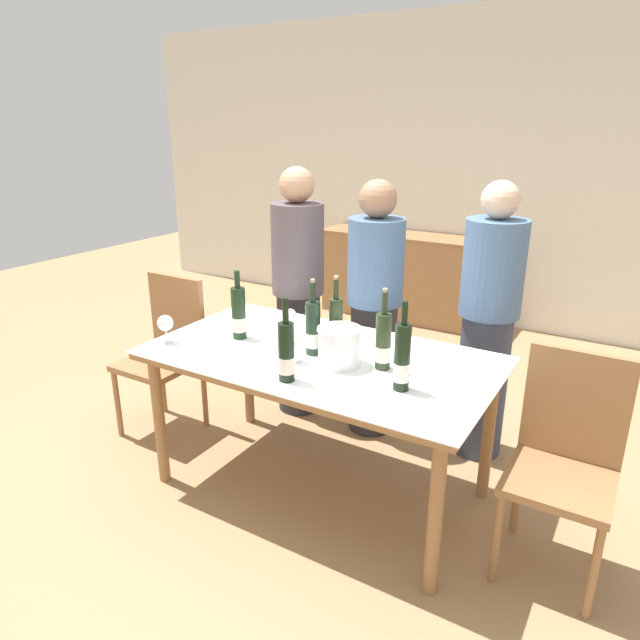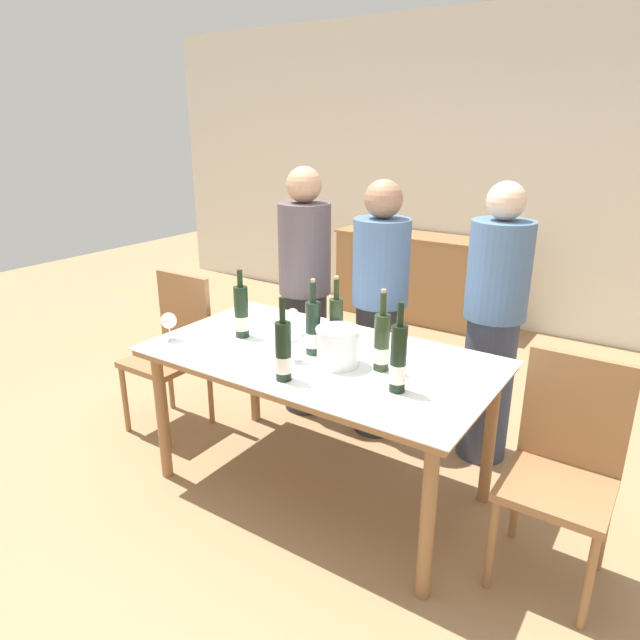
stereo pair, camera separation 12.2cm
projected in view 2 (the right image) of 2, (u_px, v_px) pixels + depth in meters
name	position (u px, v px, depth m)	size (l,w,h in m)	color
ground_plane	(320.00, 487.00, 3.06)	(12.00, 12.00, 0.00)	#A37F56
back_wall	(517.00, 175.00, 5.05)	(8.00, 0.10, 2.80)	silver
sideboard_cabinet	(417.00, 277.00, 5.55)	(1.65, 0.46, 0.83)	#996B42
dining_table	(320.00, 368.00, 2.83)	(1.71, 0.95, 0.77)	#996B42
ice_bucket	(338.00, 345.00, 2.65)	(0.21, 0.21, 0.18)	white
wine_bottle_0	(313.00, 329.00, 2.77)	(0.08, 0.08, 0.38)	#1E3323
wine_bottle_1	(241.00, 313.00, 3.00)	(0.08, 0.08, 0.36)	black
wine_bottle_2	(398.00, 360.00, 2.38)	(0.07, 0.07, 0.40)	black
wine_bottle_3	(283.00, 352.00, 2.49)	(0.07, 0.07, 0.38)	black
wine_bottle_4	(382.00, 343.00, 2.59)	(0.07, 0.07, 0.39)	#28381E
wine_bottle_5	(336.00, 327.00, 2.79)	(0.07, 0.07, 0.39)	#28381E
wine_glass_0	(169.00, 321.00, 2.96)	(0.08, 0.08, 0.15)	white
wine_glass_1	(295.00, 342.00, 2.69)	(0.07, 0.07, 0.14)	white
wine_glass_2	(293.00, 316.00, 3.03)	(0.07, 0.07, 0.15)	white
chair_right_end	(565.00, 458.00, 2.34)	(0.42, 0.42, 0.96)	#996B42
chair_left_end	(175.00, 342.00, 3.55)	(0.42, 0.42, 0.97)	#996B42
person_host	(305.00, 294.00, 3.66)	(0.33, 0.33, 1.60)	#2D2D33
person_guest_left	(379.00, 312.00, 3.39)	(0.33, 0.33, 1.55)	#2D2D33
person_guest_right	(493.00, 328.00, 3.11)	(0.33, 0.33, 1.57)	#383F56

